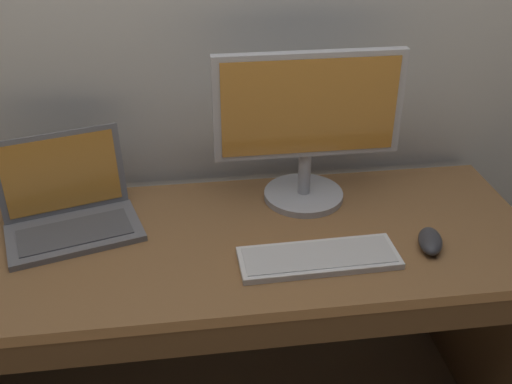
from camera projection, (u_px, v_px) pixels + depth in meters
desk at (218, 300)px, 1.74m from camera, size 1.80×0.64×0.73m
laptop_space_gray at (69, 210)px, 1.67m from camera, size 0.41×0.34×0.25m
external_monitor at (308, 124)px, 1.70m from camera, size 0.54×0.24×0.46m
wired_keyboard at (319, 258)px, 1.56m from camera, size 0.42×0.15×0.02m
computer_mouse at (430, 241)px, 1.60m from camera, size 0.10×0.14×0.04m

